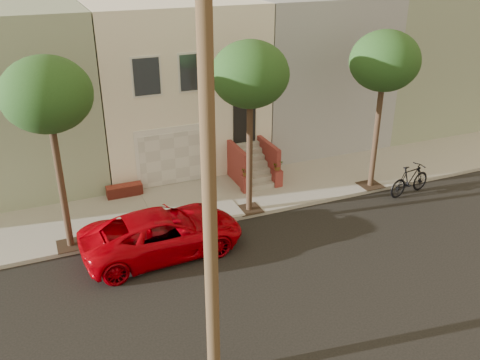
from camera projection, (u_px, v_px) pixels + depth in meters
name	position (u px, v px, depth m)	size (l,w,h in m)	color
ground	(270.00, 275.00, 15.92)	(90.00, 90.00, 0.00)	black
sidewalk	(211.00, 200.00, 20.37)	(40.00, 3.70, 0.15)	#9A968C
house_row	(167.00, 77.00, 23.74)	(33.10, 11.70, 7.00)	beige
tree_left	(47.00, 96.00, 15.04)	(2.70, 2.57, 6.30)	#2D2116
tree_mid	(250.00, 76.00, 17.31)	(2.70, 2.57, 6.30)	#2D2116
tree_right	(385.00, 62.00, 19.24)	(2.70, 2.57, 6.30)	#2D2116
pickup_truck	(163.00, 233.00, 16.78)	(2.43, 5.27, 1.47)	#B3000A
motorcycle	(410.00, 180.00, 20.72)	(0.60, 2.13, 1.28)	black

